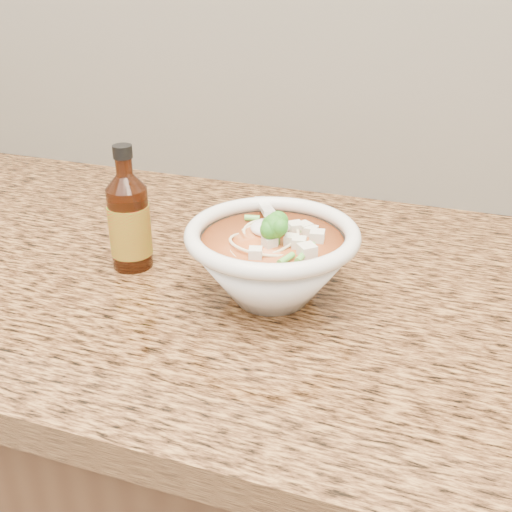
% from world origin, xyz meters
% --- Properties ---
extents(counter_slab, '(4.00, 0.68, 0.04)m').
position_xyz_m(counter_slab, '(0.00, 1.68, 0.88)').
color(counter_slab, '#9B6B39').
rests_on(counter_slab, cabinet).
extents(soup_bowl, '(0.20, 0.22, 0.11)m').
position_xyz_m(soup_bowl, '(-0.02, 1.62, 0.95)').
color(soup_bowl, white).
rests_on(soup_bowl, counter_slab).
extents(hot_sauce_bottle, '(0.06, 0.06, 0.16)m').
position_xyz_m(hot_sauce_bottle, '(-0.22, 1.64, 0.96)').
color(hot_sauce_bottle, '#3F1708').
rests_on(hot_sauce_bottle, counter_slab).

